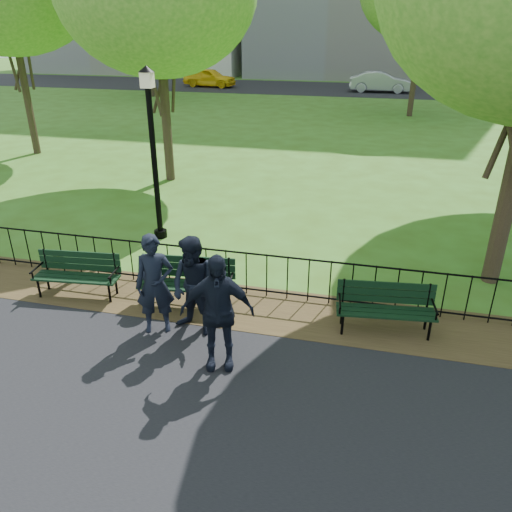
% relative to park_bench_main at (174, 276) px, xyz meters
% --- Properties ---
extents(ground, '(120.00, 120.00, 0.00)m').
position_rel_park_bench_main_xyz_m(ground, '(0.59, -1.30, -0.61)').
color(ground, '#3C6019').
extents(dirt_strip, '(60.00, 1.60, 0.01)m').
position_rel_park_bench_main_xyz_m(dirt_strip, '(0.59, 0.20, -0.59)').
color(dirt_strip, '#352815').
rests_on(dirt_strip, ground).
extents(far_street, '(70.00, 9.00, 0.01)m').
position_rel_park_bench_main_xyz_m(far_street, '(0.59, 33.70, -0.60)').
color(far_street, black).
rests_on(far_street, ground).
extents(iron_fence, '(24.06, 0.06, 1.00)m').
position_rel_park_bench_main_xyz_m(iron_fence, '(0.59, 0.70, -0.11)').
color(iron_fence, black).
rests_on(iron_fence, ground).
extents(park_bench_main, '(1.80, 0.74, 1.00)m').
position_rel_park_bench_main_xyz_m(park_bench_main, '(0.00, 0.00, 0.00)').
color(park_bench_main, black).
rests_on(park_bench_main, ground).
extents(park_bench_left_a, '(1.67, 0.67, 0.92)m').
position_rel_park_bench_main_xyz_m(park_bench_left_a, '(-1.95, -0.05, -0.08)').
color(park_bench_left_a, black).
rests_on(park_bench_left_a, ground).
extents(park_bench_right_a, '(1.68, 0.70, 0.93)m').
position_rel_park_bench_main_xyz_m(park_bench_right_a, '(3.79, 0.07, -0.07)').
color(park_bench_right_a, black).
rests_on(park_bench_right_a, ground).
extents(lamppost, '(0.36, 0.36, 3.97)m').
position_rel_park_bench_main_xyz_m(lamppost, '(-1.60, 2.95, 1.56)').
color(lamppost, black).
rests_on(lamppost, ground).
extents(person_left, '(0.75, 0.62, 1.75)m').
position_rel_park_bench_main_xyz_m(person_left, '(0.04, -0.86, 0.28)').
color(person_left, black).
rests_on(person_left, asphalt_path).
extents(person_mid, '(0.93, 0.68, 1.73)m').
position_rel_park_bench_main_xyz_m(person_mid, '(0.69, -0.75, 0.27)').
color(person_mid, black).
rests_on(person_mid, asphalt_path).
extents(person_right, '(1.17, 0.71, 1.87)m').
position_rel_park_bench_main_xyz_m(person_right, '(1.34, -1.53, 0.34)').
color(person_right, black).
rests_on(person_right, asphalt_path).
extents(taxi, '(4.38, 2.18, 1.43)m').
position_rel_park_bench_main_xyz_m(taxi, '(-10.30, 32.61, 0.12)').
color(taxi, yellow).
rests_on(taxi, far_street).
extents(sedan_silver, '(4.52, 1.69, 1.47)m').
position_rel_park_bench_main_xyz_m(sedan_silver, '(3.07, 32.44, 0.14)').
color(sedan_silver, '#B2B6BA').
rests_on(sedan_silver, far_street).
extents(sedan_dark, '(5.91, 3.12, 1.63)m').
position_rel_park_bench_main_xyz_m(sedan_dark, '(10.94, 33.96, 0.22)').
color(sedan_dark, black).
rests_on(sedan_dark, far_street).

